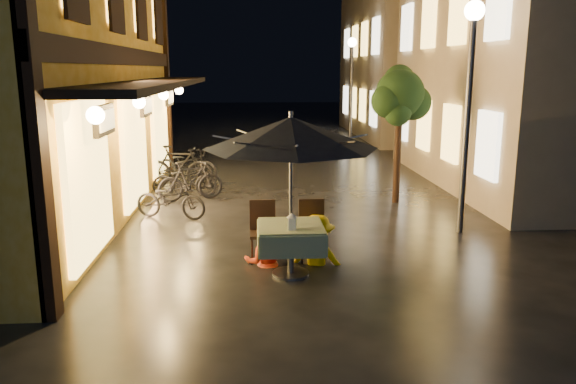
{
  "coord_description": "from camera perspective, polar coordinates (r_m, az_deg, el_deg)",
  "views": [
    {
      "loc": [
        -0.97,
        -8.06,
        3.04
      ],
      "look_at": [
        -0.39,
        0.54,
        1.15
      ],
      "focal_mm": 35.0,
      "sensor_mm": 36.0,
      "label": 1
    }
  ],
  "objects": [
    {
      "name": "cafe_table",
      "position": [
        8.39,
        0.28,
        -4.64
      ],
      "size": [
        0.99,
        0.99,
        0.78
      ],
      "color": "#59595E",
      "rests_on": "ground"
    },
    {
      "name": "east_building_far",
      "position": [
        27.41,
        14.51,
        13.28
      ],
      "size": [
        7.3,
        10.3,
        7.3
      ],
      "color": "#C2B196",
      "rests_on": "ground"
    },
    {
      "name": "cafe_chair_left",
      "position": [
        9.1,
        -2.58,
        -3.62
      ],
      "size": [
        0.42,
        0.42,
        0.97
      ],
      "color": "black",
      "rests_on": "ground"
    },
    {
      "name": "east_building_near",
      "position": [
        16.85,
        26.95,
        12.32
      ],
      "size": [
        7.3,
        9.3,
        6.8
      ],
      "color": "#C2B196",
      "rests_on": "ground"
    },
    {
      "name": "bicycle_3",
      "position": [
        14.92,
        -11.06,
        2.54
      ],
      "size": [
        1.91,
        0.89,
        1.11
      ],
      "primitive_type": "imported",
      "rotation": [
        0.0,
        0.0,
        1.36
      ],
      "color": "black",
      "rests_on": "ground"
    },
    {
      "name": "patio_umbrella",
      "position": [
        8.08,
        0.29,
        6.02
      ],
      "size": [
        2.55,
        2.55,
        2.46
      ],
      "color": "#59595E",
      "rests_on": "ground"
    },
    {
      "name": "person_yellow",
      "position": [
        8.89,
        3.01,
        -2.49
      ],
      "size": [
        1.1,
        0.8,
        1.53
      ],
      "primitive_type": "imported",
      "rotation": [
        0.0,
        0.0,
        2.89
      ],
      "color": "#FFD101",
      "rests_on": "ground"
    },
    {
      "name": "streetlamp_far",
      "position": [
        22.42,
        6.47,
        11.98
      ],
      "size": [
        0.36,
        0.36,
        4.23
      ],
      "color": "#59595E",
      "rests_on": "ground"
    },
    {
      "name": "ground",
      "position": [
        8.67,
        2.84,
        -8.18
      ],
      "size": [
        90.0,
        90.0,
        0.0
      ],
      "primitive_type": "plane",
      "color": "black",
      "rests_on": "ground"
    },
    {
      "name": "bicycle_0",
      "position": [
        11.87,
        -11.83,
        -0.75
      ],
      "size": [
        1.62,
        0.97,
        0.8
      ],
      "primitive_type": "imported",
      "rotation": [
        0.0,
        0.0,
        1.26
      ],
      "color": "black",
      "rests_on": "ground"
    },
    {
      "name": "bicycle_2",
      "position": [
        13.9,
        -10.46,
        1.24
      ],
      "size": [
        1.58,
        0.62,
        0.82
      ],
      "primitive_type": "imported",
      "rotation": [
        0.0,
        0.0,
        1.62
      ],
      "color": "black",
      "rests_on": "ground"
    },
    {
      "name": "person_orange",
      "position": [
        8.86,
        -2.39,
        -3.01
      ],
      "size": [
        0.68,
        0.53,
        1.39
      ],
      "primitive_type": "imported",
      "rotation": [
        0.0,
        0.0,
        3.13
      ],
      "color": "#E8401E",
      "rests_on": "ground"
    },
    {
      "name": "cafe_chair_right",
      "position": [
        9.15,
        2.45,
        -3.53
      ],
      "size": [
        0.42,
        0.42,
        0.97
      ],
      "color": "black",
      "rests_on": "ground"
    },
    {
      "name": "table_lantern",
      "position": [
        8.06,
        0.41,
        -2.9
      ],
      "size": [
        0.16,
        0.16,
        0.25
      ],
      "color": "white",
      "rests_on": "cafe_table"
    },
    {
      "name": "bicycle_4",
      "position": [
        15.5,
        -10.25,
        2.71
      ],
      "size": [
        1.98,
        1.36,
        0.99
      ],
      "primitive_type": "imported",
      "rotation": [
        0.0,
        0.0,
        1.15
      ],
      "color": "black",
      "rests_on": "ground"
    },
    {
      "name": "street_tree",
      "position": [
        13.04,
        11.34,
        9.4
      ],
      "size": [
        1.43,
        1.2,
        3.15
      ],
      "color": "black",
      "rests_on": "ground"
    },
    {
      "name": "west_building",
      "position": [
        12.98,
        -26.18,
        14.1
      ],
      "size": [
        5.9,
        11.4,
        7.4
      ],
      "color": "gold",
      "rests_on": "ground"
    },
    {
      "name": "bicycle_1",
      "position": [
        13.36,
        -9.88,
        1.11
      ],
      "size": [
        1.63,
        1.01,
        0.95
      ],
      "primitive_type": "imported",
      "rotation": [
        0.0,
        0.0,
        1.96
      ],
      "color": "black",
      "rests_on": "ground"
    },
    {
      "name": "streetlamp_near",
      "position": [
        10.82,
        18.02,
        11.12
      ],
      "size": [
        0.36,
        0.36,
        4.23
      ],
      "color": "#59595E",
      "rests_on": "ground"
    }
  ]
}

